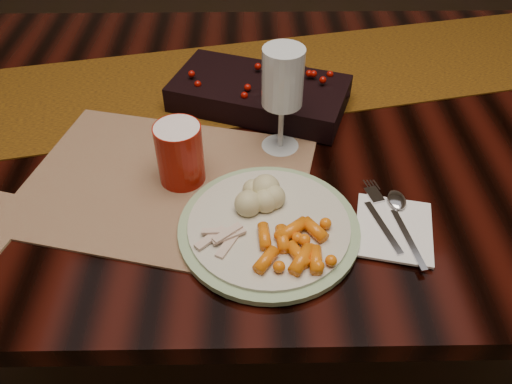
{
  "coord_description": "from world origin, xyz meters",
  "views": [
    {
      "loc": [
        -0.05,
        -0.82,
        1.32
      ],
      "look_at": [
        -0.04,
        -0.27,
        0.8
      ],
      "focal_mm": 35.0,
      "sensor_mm": 36.0,
      "label": 1
    }
  ],
  "objects_px": {
    "dining_table": "(270,242)",
    "baby_carrots": "(286,249)",
    "centerpiece": "(259,90)",
    "red_cup": "(180,154)",
    "placemat_main": "(166,183)",
    "napkin": "(394,229)",
    "turkey_shreds": "(219,239)",
    "wine_glass": "(282,102)",
    "mashed_potatoes": "(258,191)",
    "dinner_plate": "(269,227)"
  },
  "relations": [
    {
      "from": "centerpiece",
      "to": "baby_carrots",
      "type": "xyz_separation_m",
      "value": [
        0.03,
        -0.41,
        -0.01
      ]
    },
    {
      "from": "centerpiece",
      "to": "red_cup",
      "type": "xyz_separation_m",
      "value": [
        -0.14,
        -0.23,
        0.02
      ]
    },
    {
      "from": "mashed_potatoes",
      "to": "turkey_shreds",
      "type": "distance_m",
      "value": 0.1
    },
    {
      "from": "red_cup",
      "to": "wine_glass",
      "type": "height_order",
      "value": "wine_glass"
    },
    {
      "from": "placemat_main",
      "to": "baby_carrots",
      "type": "height_order",
      "value": "baby_carrots"
    },
    {
      "from": "placemat_main",
      "to": "baby_carrots",
      "type": "bearing_deg",
      "value": -27.76
    },
    {
      "from": "dining_table",
      "to": "baby_carrots",
      "type": "bearing_deg",
      "value": -89.47
    },
    {
      "from": "mashed_potatoes",
      "to": "wine_glass",
      "type": "bearing_deg",
      "value": 75.15
    },
    {
      "from": "placemat_main",
      "to": "wine_glass",
      "type": "distance_m",
      "value": 0.24
    },
    {
      "from": "dinner_plate",
      "to": "red_cup",
      "type": "distance_m",
      "value": 0.19
    },
    {
      "from": "dinner_plate",
      "to": "napkin",
      "type": "xyz_separation_m",
      "value": [
        0.19,
        -0.0,
        -0.01
      ]
    },
    {
      "from": "turkey_shreds",
      "to": "placemat_main",
      "type": "bearing_deg",
      "value": 123.25
    },
    {
      "from": "dinner_plate",
      "to": "red_cup",
      "type": "height_order",
      "value": "red_cup"
    },
    {
      "from": "wine_glass",
      "to": "red_cup",
      "type": "bearing_deg",
      "value": -152.72
    },
    {
      "from": "dining_table",
      "to": "mashed_potatoes",
      "type": "bearing_deg",
      "value": -97.63
    },
    {
      "from": "centerpiece",
      "to": "turkey_shreds",
      "type": "height_order",
      "value": "centerpiece"
    },
    {
      "from": "placemat_main",
      "to": "dining_table",
      "type": "bearing_deg",
      "value": 58.92
    },
    {
      "from": "wine_glass",
      "to": "dining_table",
      "type": "bearing_deg",
      "value": 95.51
    },
    {
      "from": "dining_table",
      "to": "dinner_plate",
      "type": "height_order",
      "value": "dinner_plate"
    },
    {
      "from": "placemat_main",
      "to": "turkey_shreds",
      "type": "relative_size",
      "value": 6.58
    },
    {
      "from": "dinner_plate",
      "to": "baby_carrots",
      "type": "bearing_deg",
      "value": -68.91
    },
    {
      "from": "placemat_main",
      "to": "turkey_shreds",
      "type": "bearing_deg",
      "value": -43.16
    },
    {
      "from": "baby_carrots",
      "to": "napkin",
      "type": "xyz_separation_m",
      "value": [
        0.17,
        0.06,
        -0.02
      ]
    },
    {
      "from": "turkey_shreds",
      "to": "napkin",
      "type": "bearing_deg",
      "value": 7.6
    },
    {
      "from": "baby_carrots",
      "to": "mashed_potatoes",
      "type": "bearing_deg",
      "value": 109.58
    },
    {
      "from": "placemat_main",
      "to": "turkey_shreds",
      "type": "height_order",
      "value": "turkey_shreds"
    },
    {
      "from": "dinner_plate",
      "to": "napkin",
      "type": "relative_size",
      "value": 2.09
    },
    {
      "from": "centerpiece",
      "to": "napkin",
      "type": "xyz_separation_m",
      "value": [
        0.2,
        -0.35,
        -0.03
      ]
    },
    {
      "from": "baby_carrots",
      "to": "red_cup",
      "type": "bearing_deg",
      "value": 132.29
    },
    {
      "from": "centerpiece",
      "to": "mashed_potatoes",
      "type": "distance_m",
      "value": 0.3
    },
    {
      "from": "dining_table",
      "to": "mashed_potatoes",
      "type": "xyz_separation_m",
      "value": [
        -0.03,
        -0.26,
        0.42
      ]
    },
    {
      "from": "red_cup",
      "to": "dinner_plate",
      "type": "bearing_deg",
      "value": -40.81
    },
    {
      "from": "napkin",
      "to": "dinner_plate",
      "type": "bearing_deg",
      "value": -167.73
    },
    {
      "from": "placemat_main",
      "to": "wine_glass",
      "type": "relative_size",
      "value": 2.39
    },
    {
      "from": "placemat_main",
      "to": "napkin",
      "type": "xyz_separation_m",
      "value": [
        0.36,
        -0.11,
        0.0
      ]
    },
    {
      "from": "turkey_shreds",
      "to": "centerpiece",
      "type": "bearing_deg",
      "value": 80.33
    },
    {
      "from": "centerpiece",
      "to": "red_cup",
      "type": "height_order",
      "value": "red_cup"
    },
    {
      "from": "baby_carrots",
      "to": "turkey_shreds",
      "type": "relative_size",
      "value": 1.52
    },
    {
      "from": "napkin",
      "to": "wine_glass",
      "type": "bearing_deg",
      "value": 140.43
    },
    {
      "from": "baby_carrots",
      "to": "mashed_potatoes",
      "type": "height_order",
      "value": "mashed_potatoes"
    },
    {
      "from": "baby_carrots",
      "to": "wine_glass",
      "type": "distance_m",
      "value": 0.28
    },
    {
      "from": "wine_glass",
      "to": "napkin",
      "type": "bearing_deg",
      "value": -52.44
    },
    {
      "from": "dinner_plate",
      "to": "turkey_shreds",
      "type": "relative_size",
      "value": 3.89
    },
    {
      "from": "napkin",
      "to": "red_cup",
      "type": "height_order",
      "value": "red_cup"
    },
    {
      "from": "centerpiece",
      "to": "red_cup",
      "type": "distance_m",
      "value": 0.26
    },
    {
      "from": "dining_table",
      "to": "turkey_shreds",
      "type": "relative_size",
      "value": 25.27
    },
    {
      "from": "dinner_plate",
      "to": "baby_carrots",
      "type": "xyz_separation_m",
      "value": [
        0.02,
        -0.06,
        0.02
      ]
    },
    {
      "from": "dinner_plate",
      "to": "centerpiece",
      "type": "bearing_deg",
      "value": 91.18
    },
    {
      "from": "placemat_main",
      "to": "dinner_plate",
      "type": "bearing_deg",
      "value": -19.6
    },
    {
      "from": "dinner_plate",
      "to": "baby_carrots",
      "type": "distance_m",
      "value": 0.06
    }
  ]
}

